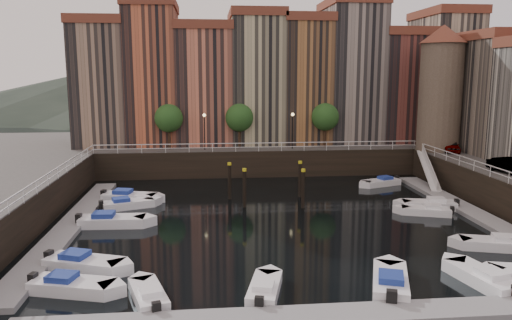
{
  "coord_description": "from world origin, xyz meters",
  "views": [
    {
      "loc": [
        -5.63,
        -38.73,
        11.64
      ],
      "look_at": [
        -1.47,
        4.0,
        4.13
      ],
      "focal_mm": 35.0,
      "sensor_mm": 36.0,
      "label": 1
    }
  ],
  "objects": [
    {
      "name": "ground",
      "position": [
        0.0,
        0.0,
        0.0
      ],
      "size": [
        200.0,
        200.0,
        0.0
      ],
      "primitive_type": "plane",
      "color": "black",
      "rests_on": "ground"
    },
    {
      "name": "quay_far",
      "position": [
        0.0,
        26.0,
        1.5
      ],
      "size": [
        80.0,
        20.0,
        3.0
      ],
      "primitive_type": "cube",
      "color": "black",
      "rests_on": "ground"
    },
    {
      "name": "dock_left",
      "position": [
        -16.2,
        -1.0,
        0.17
      ],
      "size": [
        2.0,
        28.0,
        0.35
      ],
      "primitive_type": "cube",
      "color": "gray",
      "rests_on": "ground"
    },
    {
      "name": "dock_right",
      "position": [
        16.2,
        -1.0,
        0.17
      ],
      "size": [
        2.0,
        28.0,
        0.35
      ],
      "primitive_type": "cube",
      "color": "gray",
      "rests_on": "ground"
    },
    {
      "name": "dock_near",
      "position": [
        0.0,
        -17.0,
        0.17
      ],
      "size": [
        30.0,
        2.0,
        0.35
      ],
      "primitive_type": "cube",
      "color": "gray",
      "rests_on": "ground"
    },
    {
      "name": "mountains",
      "position": [
        1.72,
        110.0,
        7.92
      ],
      "size": [
        145.0,
        100.0,
        18.0
      ],
      "color": "#2D382D",
      "rests_on": "ground"
    },
    {
      "name": "far_terrace",
      "position": [
        3.31,
        23.5,
        10.95
      ],
      "size": [
        48.7,
        10.3,
        17.5
      ],
      "color": "#94755E",
      "rests_on": "quay_far"
    },
    {
      "name": "corner_tower",
      "position": [
        20.0,
        14.5,
        10.19
      ],
      "size": [
        5.2,
        5.2,
        13.8
      ],
      "color": "#6B5B4C",
      "rests_on": "quay_right"
    },
    {
      "name": "promenade_trees",
      "position": [
        -1.33,
        18.2,
        6.58
      ],
      "size": [
        21.2,
        3.2,
        5.2
      ],
      "color": "black",
      "rests_on": "quay_far"
    },
    {
      "name": "street_lamps",
      "position": [
        -1.0,
        17.2,
        5.9
      ],
      "size": [
        10.36,
        0.36,
        4.18
      ],
      "color": "black",
      "rests_on": "quay_far"
    },
    {
      "name": "railings",
      "position": [
        0.0,
        4.88,
        3.79
      ],
      "size": [
        36.08,
        34.04,
        0.52
      ],
      "color": "white",
      "rests_on": "ground"
    },
    {
      "name": "gangway",
      "position": [
        17.1,
        10.0,
        1.92
      ],
      "size": [
        2.78,
        8.32,
        3.73
      ],
      "color": "white",
      "rests_on": "ground"
    },
    {
      "name": "mooring_pilings",
      "position": [
        -0.17,
        5.01,
        1.65
      ],
      "size": [
        7.04,
        4.27,
        3.78
      ],
      "color": "black",
      "rests_on": "ground"
    },
    {
      "name": "boat_left_0",
      "position": [
        -13.1,
        -12.67,
        0.37
      ],
      "size": [
        4.87,
        2.87,
        1.09
      ],
      "rotation": [
        0.0,
        0.0,
        -0.27
      ],
      "color": "white",
      "rests_on": "ground"
    },
    {
      "name": "boat_left_1",
      "position": [
        -13.22,
        -9.49,
        0.39
      ],
      "size": [
        5.1,
        3.33,
        1.15
      ],
      "rotation": [
        0.0,
        0.0,
        -0.35
      ],
      "color": "white",
      "rests_on": "ground"
    },
    {
      "name": "boat_left_2",
      "position": [
        -13.17,
        -0.84,
        0.4
      ],
      "size": [
        5.26,
        2.08,
        1.2
      ],
      "rotation": [
        0.0,
        0.0,
        -0.04
      ],
      "color": "white",
      "rests_on": "ground"
    },
    {
      "name": "boat_left_3",
      "position": [
        -12.78,
        4.34,
        0.36
      ],
      "size": [
        4.72,
        3.1,
        1.06
      ],
      "rotation": [
        0.0,
        0.0,
        0.36
      ],
      "color": "white",
      "rests_on": "ground"
    },
    {
      "name": "boat_left_4",
      "position": [
        -12.99,
        6.72,
        0.4
      ],
      "size": [
        5.27,
        2.9,
        1.18
      ],
      "rotation": [
        0.0,
        0.0,
        -0.23
      ],
      "color": "white",
      "rests_on": "ground"
    },
    {
      "name": "boat_right_1",
      "position": [
        13.47,
        -8.53,
        0.35
      ],
      "size": [
        4.69,
        2.78,
        1.05
      ],
      "rotation": [
        0.0,
        0.0,
        2.86
      ],
      "color": "white",
      "rests_on": "ground"
    },
    {
      "name": "boat_right_2",
      "position": [
        12.48,
        -0.13,
        0.32
      ],
      "size": [
        4.26,
        2.67,
        0.96
      ],
      "rotation": [
        0.0,
        0.0,
        2.82
      ],
      "color": "white",
      "rests_on": "ground"
    },
    {
      "name": "boat_right_3",
      "position": [
        13.5,
        1.56,
        0.37
      ],
      "size": [
        4.85,
        2.56,
        1.09
      ],
      "rotation": [
        0.0,
        0.0,
        2.94
      ],
      "color": "white",
      "rests_on": "ground"
    },
    {
      "name": "boat_right_4",
      "position": [
        12.47,
        10.88,
        0.34
      ],
      "size": [
        4.44,
        2.91,
        1.0
      ],
      "rotation": [
        0.0,
        0.0,
        3.5
      ],
      "color": "white",
      "rests_on": "ground"
    },
    {
      "name": "boat_near_0",
      "position": [
        -8.81,
        -14.15,
        0.32
      ],
      "size": [
        2.57,
        4.17,
        0.94
      ],
      "rotation": [
        0.0,
        0.0,
        1.88
      ],
      "color": "white",
      "rests_on": "ground"
    },
    {
      "name": "boat_near_1",
      "position": [
        -2.77,
        -14.02,
        0.32
      ],
      "size": [
        2.43,
        4.29,
        0.96
      ],
      "rotation": [
        0.0,
        0.0,
        1.33
      ],
      "color": "white",
      "rests_on": "ground"
    },
    {
      "name": "boat_near_2",
      "position": [
        4.15,
        -13.95,
        0.39
      ],
      "size": [
        3.3,
        5.17,
        1.16
      ],
      "rotation": [
        0.0,
        0.0,
        1.24
      ],
      "color": "white",
      "rests_on": "ground"
    },
    {
      "name": "boat_near_3",
      "position": [
        9.54,
        -13.89,
        0.38
      ],
      "size": [
        2.76,
        5.07,
        1.13
      ],
      "rotation": [
        0.0,
        0.0,
        1.79
      ],
      "color": "white",
      "rests_on": "ground"
    },
    {
      "name": "car_a",
      "position": [
        20.86,
        13.02,
        3.68
      ],
      "size": [
        2.68,
        4.26,
        1.35
      ],
      "primitive_type": "imported",
      "rotation": [
        0.0,
        0.0,
        -0.3
      ],
      "color": "gray",
      "rests_on": "quay_right"
    },
    {
      "name": "car_b",
      "position": [
        20.21,
        1.25,
        3.66
      ],
      "size": [
        2.18,
        4.18,
        1.31
      ],
      "primitive_type": "imported",
      "rotation": [
        0.0,
        0.0,
        0.21
      ],
      "color": "gray",
      "rests_on": "quay_right"
    }
  ]
}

